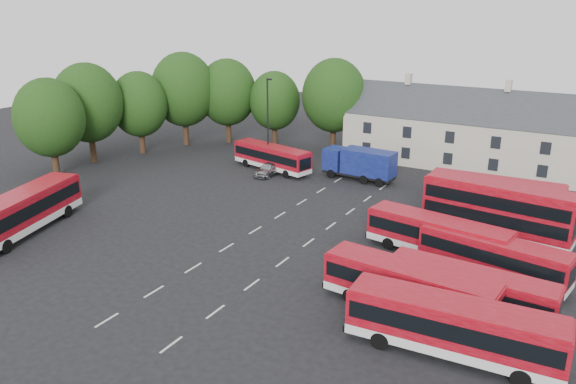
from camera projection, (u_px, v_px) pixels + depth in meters
name	position (u px, v px, depth m)	size (l,w,h in m)	color
ground	(241.00, 239.00, 44.72)	(140.00, 140.00, 0.00)	black
lane_markings	(281.00, 236.00, 45.16)	(5.15, 33.80, 0.01)	beige
treeline	(190.00, 99.00, 68.30)	(29.92, 32.59, 12.01)	black
terrace_houses	(502.00, 137.00, 61.37)	(35.70, 7.13, 10.06)	beige
bus_row_a	(454.00, 324.00, 29.37)	(11.28, 3.22, 3.15)	silver
bus_row_b	(409.00, 285.00, 33.62)	(10.76, 3.34, 2.99)	silver
bus_row_c	(470.00, 288.00, 33.56)	(10.02, 2.75, 2.81)	silver
bus_row_d	(493.00, 254.00, 37.96)	(10.24, 3.96, 2.83)	silver
bus_row_e	(438.00, 234.00, 41.04)	(10.81, 3.90, 2.99)	silver
bus_dd_south	(497.00, 208.00, 43.74)	(11.51, 3.76, 4.64)	silver
bus_dd_north	(494.00, 201.00, 45.97)	(10.62, 2.82, 4.32)	silver
bus_west	(23.00, 209.00, 45.28)	(6.01, 12.23, 3.38)	silver
bus_north	(272.00, 156.00, 62.31)	(10.16, 4.44, 2.80)	silver
box_truck	(360.00, 163.00, 58.90)	(7.79, 2.82, 3.35)	black
silver_car	(269.00, 169.00, 60.88)	(1.72, 4.27, 1.45)	#989A9F
lamppost	(268.00, 121.00, 61.85)	(0.70, 0.40, 10.13)	black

